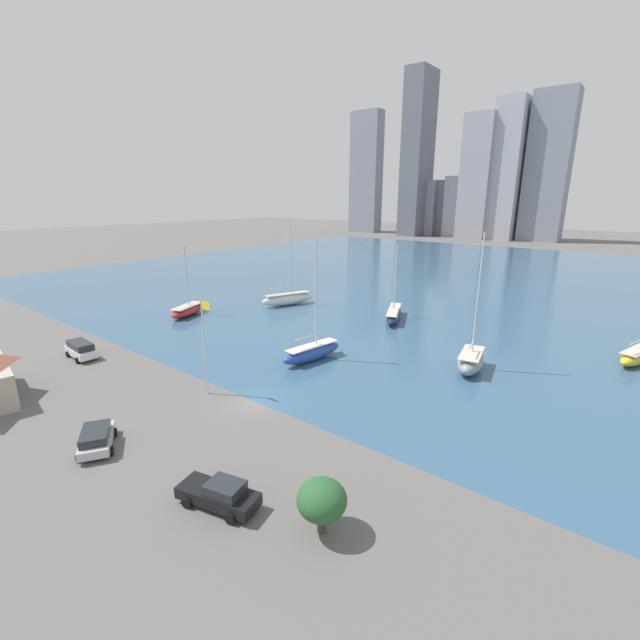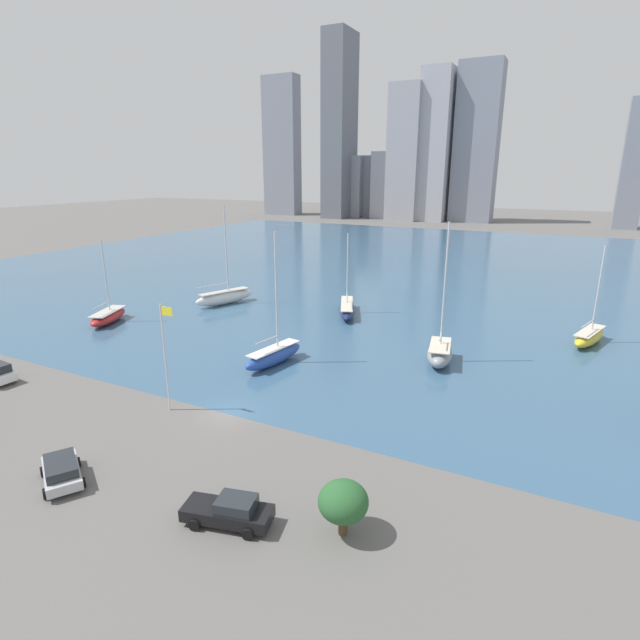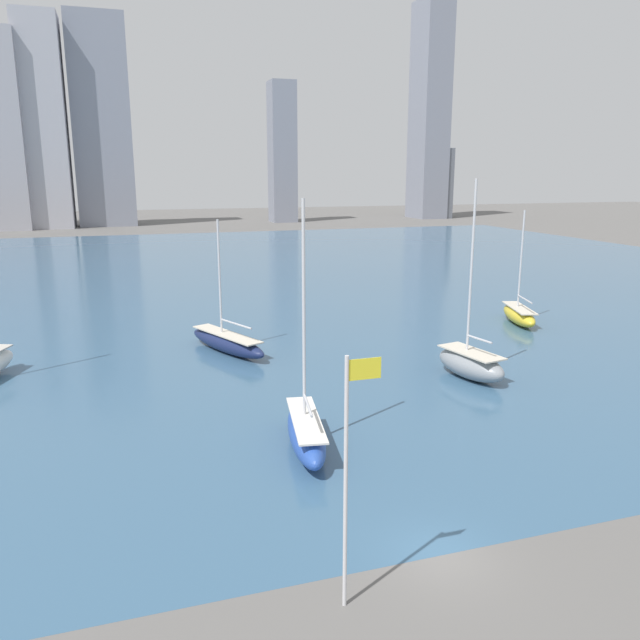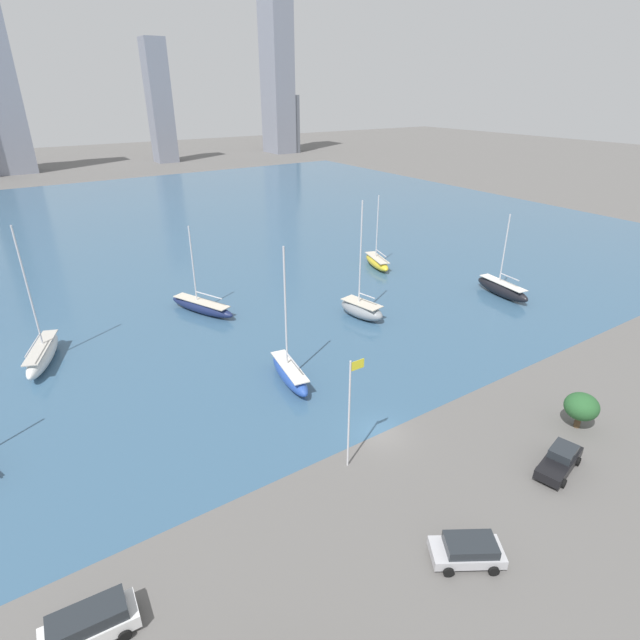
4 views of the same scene
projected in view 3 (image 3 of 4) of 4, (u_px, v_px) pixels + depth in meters
name	position (u px, v px, depth m)	size (l,w,h in m)	color
ground_plane	(440.00, 556.00, 24.37)	(500.00, 500.00, 0.00)	#605E5B
harbor_water	(203.00, 278.00, 89.23)	(180.00, 140.00, 0.00)	#385B7A
flag_pole	(348.00, 473.00, 20.48)	(1.24, 0.14, 9.01)	silver
distant_city_skyline	(72.00, 129.00, 168.62)	(197.23, 23.91, 70.37)	gray
sailboat_yellow	(519.00, 314.00, 61.95)	(4.15, 7.94, 11.11)	yellow
sailboat_navy	(227.00, 342.00, 52.00)	(5.84, 10.09, 10.96)	#19234C
sailboat_gray	(471.00, 363.00, 45.30)	(3.62, 6.68, 14.25)	gray
sailboat_blue	(306.00, 432.00, 33.57)	(3.12, 8.21, 13.36)	#284CA8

